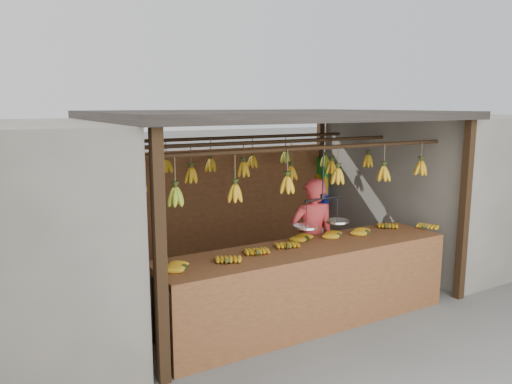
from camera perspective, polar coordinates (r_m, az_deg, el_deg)
ground at (r=6.91m, az=1.27°, el=-11.05°), size 80.00×80.00×0.00m
stall at (r=6.75m, az=-0.12°, el=5.65°), size 4.30×3.30×2.40m
neighbor_right at (r=8.97m, az=21.36°, el=0.76°), size 3.00×3.00×2.30m
counter at (r=5.64m, az=6.66°, el=-8.36°), size 3.68×0.81×0.96m
hanging_bananas at (r=6.50m, az=1.33°, el=2.41°), size 3.65×2.25×0.39m
balance_scale at (r=5.86m, az=7.55°, el=-3.18°), size 0.76×0.32×0.91m
vendor at (r=6.35m, az=6.43°, el=-5.51°), size 0.66×0.52×1.58m
bag_bundles at (r=8.80m, az=7.55°, el=0.07°), size 0.08×0.26×1.21m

